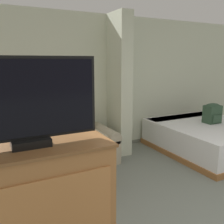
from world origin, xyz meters
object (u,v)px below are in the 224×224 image
at_px(tv, 28,102).
at_px(bed, 208,136).
at_px(backpack, 212,113).
at_px(coffee_table, 79,165).
at_px(couch, 55,147).

distance_m(tv, bed, 4.22).
distance_m(bed, backpack, 0.48).
distance_m(coffee_table, tv, 2.02).
bearing_deg(backpack, coffee_table, -173.41).
xyz_separation_m(coffee_table, bed, (2.81, 0.31, -0.08)).
bearing_deg(backpack, bed, -165.19).
distance_m(couch, tv, 2.76).
xyz_separation_m(couch, backpack, (2.99, -0.61, 0.42)).
bearing_deg(tv, coffee_table, 60.29).
bearing_deg(couch, backpack, -11.49).
bearing_deg(backpack, tv, -154.47).
xyz_separation_m(tv, backpack, (3.72, 1.78, -0.76)).
distance_m(couch, bed, 2.97).
bearing_deg(backpack, couch, 168.51).
relative_size(couch, tv, 2.35).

